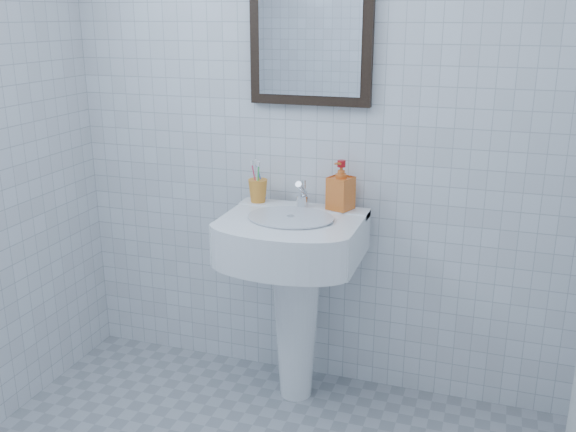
% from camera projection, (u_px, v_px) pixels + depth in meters
% --- Properties ---
extents(wall_back, '(2.20, 0.02, 2.50)m').
position_uv_depth(wall_back, '(317.00, 102.00, 2.61)').
color(wall_back, silver).
rests_on(wall_back, ground).
extents(washbasin, '(0.55, 0.40, 0.84)m').
position_uv_depth(washbasin, '(295.00, 277.00, 2.63)').
color(washbasin, white).
rests_on(washbasin, ground).
extents(faucet, '(0.05, 0.11, 0.12)m').
position_uv_depth(faucet, '(302.00, 196.00, 2.62)').
color(faucet, silver).
rests_on(faucet, washbasin).
extents(toothbrush_cup, '(0.11, 0.11, 0.10)m').
position_uv_depth(toothbrush_cup, '(258.00, 191.00, 2.70)').
color(toothbrush_cup, orange).
rests_on(toothbrush_cup, washbasin).
extents(soap_dispenser, '(0.12, 0.12, 0.20)m').
position_uv_depth(soap_dispenser, '(341.00, 185.00, 2.59)').
color(soap_dispenser, red).
rests_on(soap_dispenser, washbasin).
extents(wall_mirror, '(0.50, 0.04, 0.62)m').
position_uv_depth(wall_mirror, '(311.00, 25.00, 2.51)').
color(wall_mirror, black).
rests_on(wall_mirror, wall_back).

